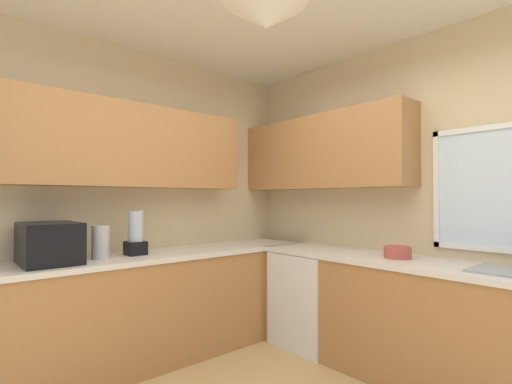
{
  "coord_description": "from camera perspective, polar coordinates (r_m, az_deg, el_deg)",
  "views": [
    {
      "loc": [
        1.38,
        -1.26,
        1.35
      ],
      "look_at": [
        -0.8,
        0.63,
        1.4
      ],
      "focal_mm": 26.09,
      "sensor_mm": 36.0,
      "label": 1
    }
  ],
  "objects": [
    {
      "name": "counter_run_back",
      "position": [
        3.09,
        25.87,
        -17.94
      ],
      "size": [
        2.96,
        0.65,
        0.89
      ],
      "color": "#AD7542",
      "rests_on": "ground_plane"
    },
    {
      "name": "kettle",
      "position": [
        3.1,
        -22.73,
        -7.09
      ],
      "size": [
        0.13,
        0.13,
        0.26
      ],
      "primitive_type": "cylinder",
      "color": "#B7B7BC",
      "rests_on": "counter_run_left"
    },
    {
      "name": "room_shell",
      "position": [
        2.88,
        -0.92,
        9.52
      ],
      "size": [
        3.87,
        3.64,
        2.77
      ],
      "color": "beige",
      "rests_on": "ground_plane"
    },
    {
      "name": "dishwasher",
      "position": [
        3.65,
        8.67,
        -15.77
      ],
      "size": [
        0.6,
        0.6,
        0.85
      ],
      "primitive_type": "cube",
      "color": "white",
      "rests_on": "ground_plane"
    },
    {
      "name": "blender_appliance",
      "position": [
        3.21,
        -17.98,
        -6.3
      ],
      "size": [
        0.15,
        0.15,
        0.36
      ],
      "color": "black",
      "rests_on": "counter_run_left"
    },
    {
      "name": "bowl",
      "position": [
        3.11,
        20.89,
        -8.62
      ],
      "size": [
        0.21,
        0.21,
        0.09
      ],
      "primitive_type": "cylinder",
      "color": "#B74C42",
      "rests_on": "counter_run_back"
    },
    {
      "name": "counter_run_left",
      "position": [
        3.33,
        -17.85,
        -16.75
      ],
      "size": [
        0.65,
        3.25,
        0.89
      ],
      "color": "#AD7542",
      "rests_on": "ground_plane"
    },
    {
      "name": "microwave",
      "position": [
        3.03,
        -29.11,
        -6.86
      ],
      "size": [
        0.48,
        0.36,
        0.29
      ],
      "primitive_type": "cube",
      "color": "black",
      "rests_on": "counter_run_left"
    }
  ]
}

